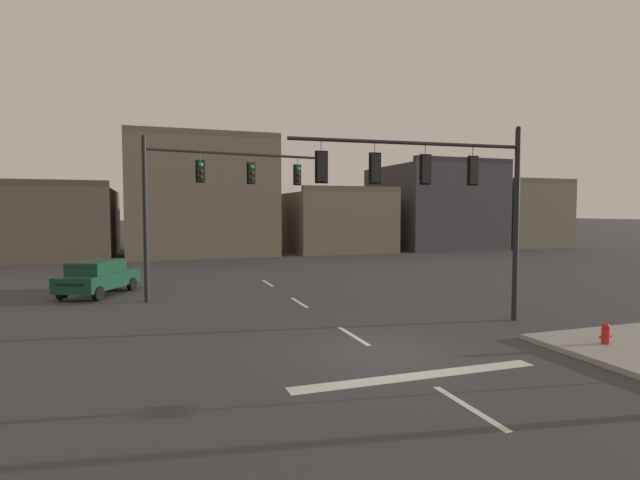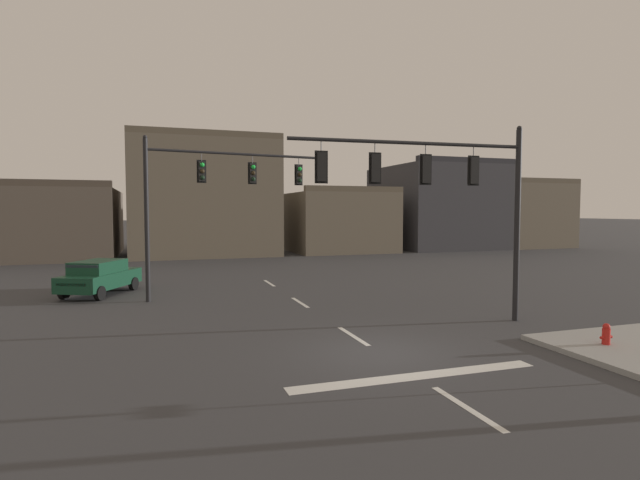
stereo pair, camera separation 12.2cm
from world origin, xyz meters
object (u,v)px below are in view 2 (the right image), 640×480
object	(u,v)px
car_lot_nearside	(100,276)
signal_mast_far_side	(211,187)
signal_mast_near_side	(444,185)
fire_hydrant	(606,338)

from	to	relation	value
car_lot_nearside	signal_mast_far_side	bearing A→B (deg)	-24.37
signal_mast_near_side	fire_hydrant	xyz separation A→B (m)	(2.78, -4.06, -4.46)
car_lot_nearside	fire_hydrant	size ratio (longest dim) A/B	6.32
car_lot_nearside	fire_hydrant	xyz separation A→B (m)	(14.53, -14.54, -0.53)
signal_mast_near_side	signal_mast_far_side	xyz separation A→B (m)	(-6.85, 8.26, 0.20)
signal_mast_near_side	car_lot_nearside	world-z (taller)	signal_mast_near_side
car_lot_nearside	fire_hydrant	distance (m)	20.56
signal_mast_near_side	signal_mast_far_side	size ratio (longest dim) A/B	0.98
signal_mast_far_side	car_lot_nearside	size ratio (longest dim) A/B	1.81
fire_hydrant	signal_mast_near_side	bearing A→B (deg)	124.38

